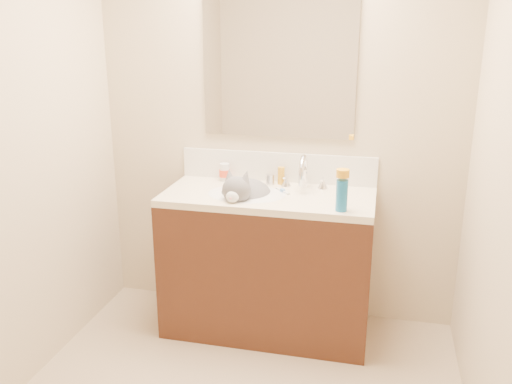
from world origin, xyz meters
The scene contains 16 objects.
room_shell centered at (0.00, 0.00, 1.49)m, with size 2.24×2.54×2.52m.
vanity_cabinet centered at (0.00, 0.97, 0.41)m, with size 1.20×0.55×0.82m, color #3E1E11.
counter_slab centered at (0.00, 0.97, 0.84)m, with size 1.20×0.55×0.04m, color beige.
basin centered at (-0.12, 0.94, 0.79)m, with size 0.45×0.36×0.14m, color white.
faucet centered at (0.18, 1.11, 0.95)m, with size 0.28×0.20×0.21m.
cat centered at (-0.13, 0.95, 0.84)m, with size 0.35×0.44×0.33m.
backsplash centered at (0.00, 1.24, 0.95)m, with size 1.20×0.02×0.18m, color silver.
mirror centered at (0.00, 1.24, 1.54)m, with size 0.90×0.02×0.80m, color white.
pill_bottle centered at (-0.32, 1.18, 0.91)m, with size 0.06×0.06×0.11m, color silver.
pill_label centered at (-0.32, 1.18, 0.91)m, with size 0.07×0.07×0.04m, color #DD4224.
silver_jar centered at (-0.03, 1.16, 0.89)m, with size 0.05×0.05×0.06m, color #B7B7BC.
amber_bottle centered at (0.03, 1.18, 0.91)m, with size 0.04×0.04×0.10m, color #C58A17.
toothbrush centered at (0.07, 1.03, 0.86)m, with size 0.01×0.14×0.01m, color silver.
toothbrush_head centered at (0.07, 1.03, 0.87)m, with size 0.02×0.03×0.02m, color #679ADC.
spray_can centered at (0.43, 0.77, 0.94)m, with size 0.06×0.06×0.17m, color #1765A2.
spray_cap centered at (0.43, 0.77, 1.06)m, with size 0.07×0.07×0.04m, color orange.
Camera 1 is at (0.61, -1.91, 1.78)m, focal length 38.00 mm.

